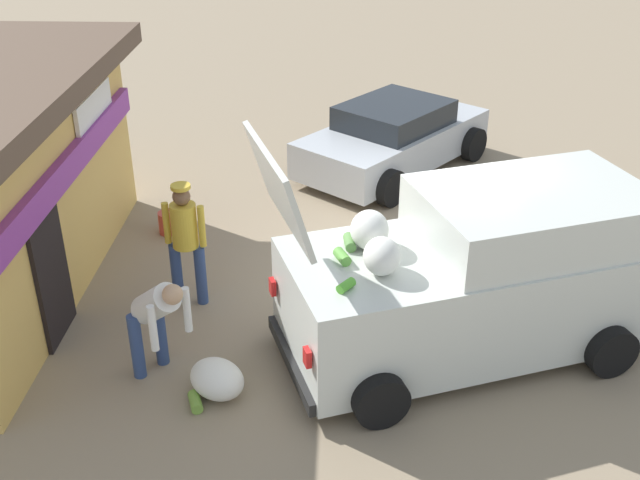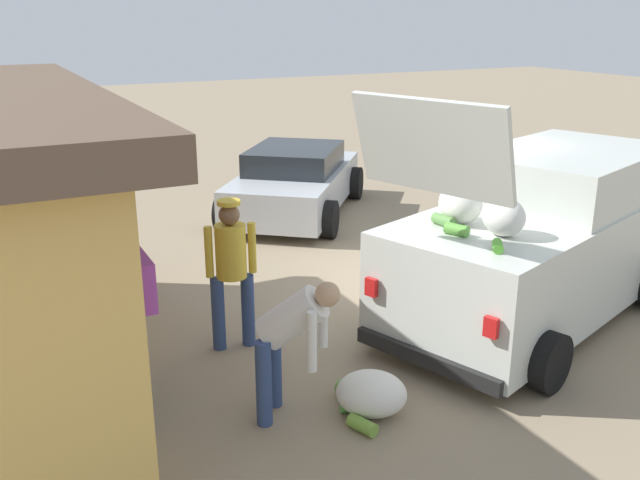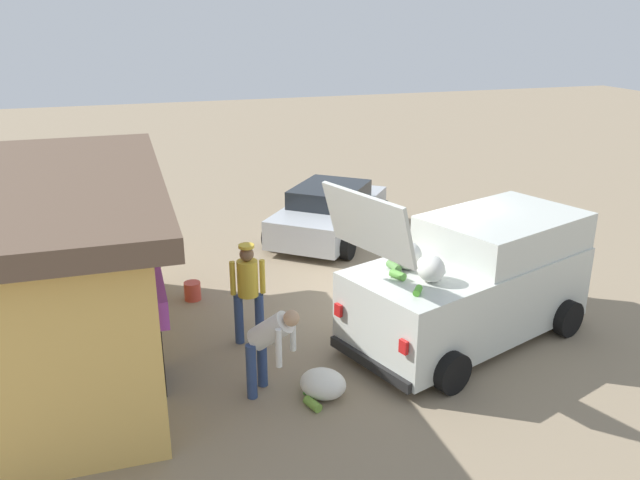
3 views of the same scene
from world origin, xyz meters
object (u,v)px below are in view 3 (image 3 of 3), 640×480
object	(u,v)px
delivery_van	(474,280)
customer_bending	(269,341)
vendor_standing	(248,287)
parked_sedan	(330,212)
storefront_bar	(30,275)
unloaded_banana_pile	(322,384)
paint_bucket	(193,291)

from	to	relation	value
delivery_van	customer_bending	bearing A→B (deg)	101.66
delivery_van	vendor_standing	bearing A→B (deg)	76.62
delivery_van	parked_sedan	size ratio (longest dim) A/B	1.17
storefront_bar	delivery_van	bearing A→B (deg)	-99.02
unloaded_banana_pile	paint_bucket	xyz separation A→B (m)	(3.90, 1.37, -0.03)
delivery_van	vendor_standing	distance (m)	3.76
parked_sedan	unloaded_banana_pile	xyz separation A→B (m)	(-6.65, 2.30, -0.40)
parked_sedan	paint_bucket	bearing A→B (deg)	126.89
storefront_bar	paint_bucket	world-z (taller)	storefront_bar
customer_bending	unloaded_banana_pile	size ratio (longest dim) A/B	1.58
storefront_bar	paint_bucket	bearing A→B (deg)	-55.20
customer_bending	unloaded_banana_pile	distance (m)	0.99
storefront_bar	delivery_van	world-z (taller)	storefront_bar
delivery_van	parked_sedan	bearing A→B (deg)	7.11
storefront_bar	parked_sedan	distance (m)	7.71
delivery_van	unloaded_banana_pile	size ratio (longest dim) A/B	5.50
parked_sedan	vendor_standing	bearing A→B (deg)	148.00
parked_sedan	paint_bucket	size ratio (longest dim) A/B	11.70
parked_sedan	customer_bending	bearing A→B (deg)	154.87
vendor_standing	customer_bending	world-z (taller)	vendor_standing
customer_bending	unloaded_banana_pile	bearing A→B (deg)	-113.27
parked_sedan	vendor_standing	distance (m)	5.59
paint_bucket	unloaded_banana_pile	bearing A→B (deg)	-160.62
parked_sedan	storefront_bar	bearing A→B (deg)	126.05
customer_bending	paint_bucket	size ratio (longest dim) A/B	3.94
delivery_van	unloaded_banana_pile	bearing A→B (deg)	109.35
storefront_bar	delivery_van	xyz separation A→B (m)	(-1.09, -6.89, -0.52)
storefront_bar	paint_bucket	xyz separation A→B (m)	(1.75, -2.52, -1.36)
customer_bending	paint_bucket	bearing A→B (deg)	10.81
parked_sedan	paint_bucket	xyz separation A→B (m)	(-2.75, 3.67, -0.43)
delivery_van	vendor_standing	world-z (taller)	delivery_van
storefront_bar	unloaded_banana_pile	world-z (taller)	storefront_bar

